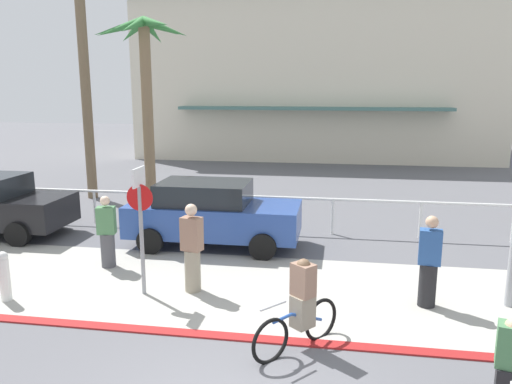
{
  "coord_description": "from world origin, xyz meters",
  "views": [
    {
      "loc": [
        1.24,
        -5.17,
        4.02
      ],
      "look_at": [
        -0.58,
        6.0,
        1.67
      ],
      "focal_mm": 34.9,
      "sensor_mm": 36.0,
      "label": 1
    }
  ],
  "objects_px": {
    "bollard_2": "(4,276)",
    "car_blue_1": "(212,213)",
    "palm_tree_0": "(82,22)",
    "cyclist_blue_1": "(301,307)",
    "pedestrian_0": "(107,235)",
    "pedestrian_2": "(192,251)",
    "stop_sign_bike_lane": "(140,213)",
    "cyclist_red_0": "(509,382)",
    "pedestrian_1": "(429,265)",
    "palm_tree_1": "(144,62)"
  },
  "relations": [
    {
      "from": "bollard_2",
      "to": "car_blue_1",
      "type": "xyz_separation_m",
      "value": [
        3.07,
        4.02,
        0.35
      ]
    },
    {
      "from": "palm_tree_0",
      "to": "cyclist_blue_1",
      "type": "relative_size",
      "value": 6.06
    },
    {
      "from": "bollard_2",
      "to": "car_blue_1",
      "type": "height_order",
      "value": "car_blue_1"
    },
    {
      "from": "palm_tree_0",
      "to": "car_blue_1",
      "type": "bearing_deg",
      "value": -40.26
    },
    {
      "from": "pedestrian_0",
      "to": "pedestrian_2",
      "type": "bearing_deg",
      "value": -24.26
    },
    {
      "from": "stop_sign_bike_lane",
      "to": "cyclist_red_0",
      "type": "distance_m",
      "value": 6.67
    },
    {
      "from": "pedestrian_1",
      "to": "car_blue_1",
      "type": "bearing_deg",
      "value": 148.65
    },
    {
      "from": "cyclist_red_0",
      "to": "stop_sign_bike_lane",
      "type": "bearing_deg",
      "value": 150.74
    },
    {
      "from": "pedestrian_0",
      "to": "pedestrian_1",
      "type": "bearing_deg",
      "value": -8.5
    },
    {
      "from": "cyclist_blue_1",
      "to": "pedestrian_2",
      "type": "height_order",
      "value": "pedestrian_2"
    },
    {
      "from": "stop_sign_bike_lane",
      "to": "pedestrian_1",
      "type": "xyz_separation_m",
      "value": [
        5.45,
        0.32,
        -0.86
      ]
    },
    {
      "from": "bollard_2",
      "to": "palm_tree_0",
      "type": "distance_m",
      "value": 11.07
    },
    {
      "from": "cyclist_red_0",
      "to": "car_blue_1",
      "type": "bearing_deg",
      "value": 128.51
    },
    {
      "from": "cyclist_red_0",
      "to": "pedestrian_0",
      "type": "distance_m",
      "value": 8.48
    },
    {
      "from": "palm_tree_1",
      "to": "pedestrian_1",
      "type": "relative_size",
      "value": 3.56
    },
    {
      "from": "pedestrian_2",
      "to": "cyclist_blue_1",
      "type": "bearing_deg",
      "value": -39.37
    },
    {
      "from": "cyclist_blue_1",
      "to": "palm_tree_1",
      "type": "bearing_deg",
      "value": 124.02
    },
    {
      "from": "stop_sign_bike_lane",
      "to": "cyclist_blue_1",
      "type": "distance_m",
      "value": 3.72
    },
    {
      "from": "car_blue_1",
      "to": "cyclist_blue_1",
      "type": "xyz_separation_m",
      "value": [
        2.65,
        -4.88,
        -0.18
      ]
    },
    {
      "from": "cyclist_blue_1",
      "to": "pedestrian_0",
      "type": "distance_m",
      "value": 5.46
    },
    {
      "from": "stop_sign_bike_lane",
      "to": "palm_tree_1",
      "type": "height_order",
      "value": "palm_tree_1"
    },
    {
      "from": "pedestrian_0",
      "to": "pedestrian_1",
      "type": "distance_m",
      "value": 6.92
    },
    {
      "from": "pedestrian_0",
      "to": "bollard_2",
      "type": "bearing_deg",
      "value": -118.36
    },
    {
      "from": "cyclist_red_0",
      "to": "cyclist_blue_1",
      "type": "distance_m",
      "value": 3.02
    },
    {
      "from": "cyclist_red_0",
      "to": "pedestrian_0",
      "type": "relative_size",
      "value": 1.06
    },
    {
      "from": "pedestrian_0",
      "to": "cyclist_blue_1",
      "type": "bearing_deg",
      "value": -32.42
    },
    {
      "from": "stop_sign_bike_lane",
      "to": "cyclist_blue_1",
      "type": "xyz_separation_m",
      "value": [
        3.22,
        -1.59,
        -0.98
      ]
    },
    {
      "from": "pedestrian_0",
      "to": "pedestrian_2",
      "type": "height_order",
      "value": "pedestrian_2"
    },
    {
      "from": "car_blue_1",
      "to": "pedestrian_0",
      "type": "xyz_separation_m",
      "value": [
        -1.95,
        -1.95,
        -0.1
      ]
    },
    {
      "from": "bollard_2",
      "to": "cyclist_blue_1",
      "type": "bearing_deg",
      "value": -8.54
    },
    {
      "from": "car_blue_1",
      "to": "pedestrian_0",
      "type": "distance_m",
      "value": 2.77
    },
    {
      "from": "cyclist_red_0",
      "to": "pedestrian_1",
      "type": "distance_m",
      "value": 3.56
    },
    {
      "from": "car_blue_1",
      "to": "pedestrian_1",
      "type": "xyz_separation_m",
      "value": [
        4.89,
        -2.98,
        -0.05
      ]
    },
    {
      "from": "cyclist_blue_1",
      "to": "car_blue_1",
      "type": "bearing_deg",
      "value": 118.53
    },
    {
      "from": "palm_tree_0",
      "to": "cyclist_red_0",
      "type": "height_order",
      "value": "palm_tree_0"
    },
    {
      "from": "palm_tree_1",
      "to": "car_blue_1",
      "type": "bearing_deg",
      "value": -49.66
    },
    {
      "from": "palm_tree_1",
      "to": "pedestrian_1",
      "type": "xyz_separation_m",
      "value": [
        8.01,
        -6.66,
        -4.04
      ]
    },
    {
      "from": "cyclist_blue_1",
      "to": "palm_tree_0",
      "type": "bearing_deg",
      "value": 130.87
    },
    {
      "from": "stop_sign_bike_lane",
      "to": "car_blue_1",
      "type": "bearing_deg",
      "value": 80.26
    },
    {
      "from": "palm_tree_0",
      "to": "pedestrian_1",
      "type": "height_order",
      "value": "palm_tree_0"
    },
    {
      "from": "palm_tree_0",
      "to": "pedestrian_2",
      "type": "relative_size",
      "value": 5.0
    },
    {
      "from": "palm_tree_1",
      "to": "pedestrian_2",
      "type": "distance_m",
      "value": 8.53
    },
    {
      "from": "stop_sign_bike_lane",
      "to": "palm_tree_0",
      "type": "bearing_deg",
      "value": 122.7
    },
    {
      "from": "bollard_2",
      "to": "cyclist_blue_1",
      "type": "distance_m",
      "value": 5.79
    },
    {
      "from": "car_blue_1",
      "to": "cyclist_blue_1",
      "type": "height_order",
      "value": "car_blue_1"
    },
    {
      "from": "palm_tree_0",
      "to": "palm_tree_1",
      "type": "distance_m",
      "value": 3.37
    },
    {
      "from": "palm_tree_1",
      "to": "car_blue_1",
      "type": "xyz_separation_m",
      "value": [
        3.13,
        -3.68,
        -3.99
      ]
    },
    {
      "from": "palm_tree_0",
      "to": "pedestrian_2",
      "type": "xyz_separation_m",
      "value": [
        6.23,
        -7.97,
        -5.47
      ]
    },
    {
      "from": "palm_tree_0",
      "to": "cyclist_red_0",
      "type": "distance_m",
      "value": 16.92
    },
    {
      "from": "car_blue_1",
      "to": "pedestrian_0",
      "type": "relative_size",
      "value": 2.63
    }
  ]
}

